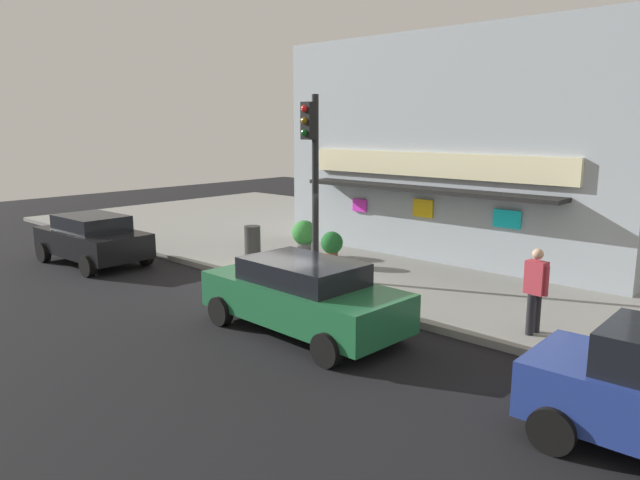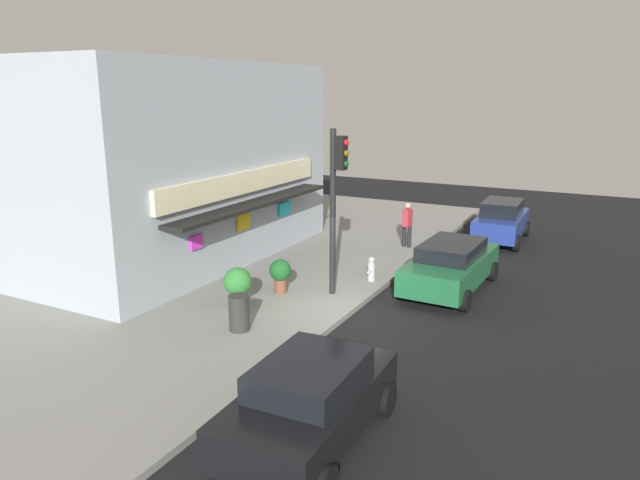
{
  "view_description": "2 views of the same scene",
  "coord_description": "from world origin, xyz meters",
  "px_view_note": "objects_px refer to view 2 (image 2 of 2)",
  "views": [
    {
      "loc": [
        11.64,
        -10.22,
        4.28
      ],
      "look_at": [
        0.41,
        1.97,
        1.03
      ],
      "focal_mm": 32.95,
      "sensor_mm": 36.0,
      "label": 1
    },
    {
      "loc": [
        -13.93,
        -6.3,
        6.14
      ],
      "look_at": [
        1.25,
        1.64,
        1.7
      ],
      "focal_mm": 32.82,
      "sensor_mm": 36.0,
      "label": 2
    }
  ],
  "objects_px": {
    "trash_can": "(239,313)",
    "potted_plant_by_window": "(238,284)",
    "pedestrian": "(407,223)",
    "parked_car_green": "(451,265)",
    "fire_hydrant": "(371,269)",
    "parked_car_blue": "(501,221)",
    "parked_car_black": "(310,399)",
    "potted_plant_by_doorway": "(280,273)",
    "traffic_light": "(336,190)"
  },
  "relations": [
    {
      "from": "trash_can",
      "to": "potted_plant_by_window",
      "type": "bearing_deg",
      "value": 36.37
    },
    {
      "from": "pedestrian",
      "to": "parked_car_green",
      "type": "xyz_separation_m",
      "value": [
        -3.75,
        -2.76,
        -0.3
      ]
    },
    {
      "from": "fire_hydrant",
      "to": "parked_car_blue",
      "type": "xyz_separation_m",
      "value": [
        7.76,
        -2.54,
        0.32
      ]
    },
    {
      "from": "pedestrian",
      "to": "parked_car_green",
      "type": "distance_m",
      "value": 4.67
    },
    {
      "from": "pedestrian",
      "to": "potted_plant_by_window",
      "type": "bearing_deg",
      "value": 166.27
    },
    {
      "from": "pedestrian",
      "to": "potted_plant_by_window",
      "type": "relative_size",
      "value": 1.53
    },
    {
      "from": "trash_can",
      "to": "parked_car_black",
      "type": "height_order",
      "value": "parked_car_black"
    },
    {
      "from": "trash_can",
      "to": "parked_car_blue",
      "type": "relative_size",
      "value": 0.23
    },
    {
      "from": "trash_can",
      "to": "parked_car_green",
      "type": "distance_m",
      "value": 7.1
    },
    {
      "from": "potted_plant_by_doorway",
      "to": "parked_car_blue",
      "type": "height_order",
      "value": "parked_car_blue"
    },
    {
      "from": "traffic_light",
      "to": "fire_hydrant",
      "type": "bearing_deg",
      "value": -16.12
    },
    {
      "from": "potted_plant_by_window",
      "to": "parked_car_green",
      "type": "bearing_deg",
      "value": -46.1
    },
    {
      "from": "traffic_light",
      "to": "parked_car_black",
      "type": "distance_m",
      "value": 7.77
    },
    {
      "from": "potted_plant_by_window",
      "to": "parked_car_black",
      "type": "bearing_deg",
      "value": -133.49
    },
    {
      "from": "pedestrian",
      "to": "trash_can",
      "type": "bearing_deg",
      "value": 173.9
    },
    {
      "from": "trash_can",
      "to": "potted_plant_by_doorway",
      "type": "height_order",
      "value": "potted_plant_by_doorway"
    },
    {
      "from": "traffic_light",
      "to": "potted_plant_by_window",
      "type": "distance_m",
      "value": 3.88
    },
    {
      "from": "traffic_light",
      "to": "potted_plant_by_window",
      "type": "height_order",
      "value": "traffic_light"
    },
    {
      "from": "potted_plant_by_doorway",
      "to": "parked_car_green",
      "type": "distance_m",
      "value": 5.33
    },
    {
      "from": "pedestrian",
      "to": "potted_plant_by_window",
      "type": "xyz_separation_m",
      "value": [
        -8.38,
        2.05,
        -0.28
      ]
    },
    {
      "from": "trash_can",
      "to": "pedestrian",
      "type": "xyz_separation_m",
      "value": [
        9.75,
        -1.04,
        0.49
      ]
    },
    {
      "from": "trash_can",
      "to": "parked_car_black",
      "type": "relative_size",
      "value": 0.23
    },
    {
      "from": "fire_hydrant",
      "to": "potted_plant_by_doorway",
      "type": "distance_m",
      "value": 3.07
    },
    {
      "from": "parked_car_green",
      "to": "parked_car_blue",
      "type": "bearing_deg",
      "value": -1.5
    },
    {
      "from": "traffic_light",
      "to": "fire_hydrant",
      "type": "distance_m",
      "value": 3.25
    },
    {
      "from": "trash_can",
      "to": "pedestrian",
      "type": "height_order",
      "value": "pedestrian"
    },
    {
      "from": "parked_car_black",
      "to": "parked_car_green",
      "type": "bearing_deg",
      "value": -0.04
    },
    {
      "from": "parked_car_green",
      "to": "potted_plant_by_window",
      "type": "bearing_deg",
      "value": 133.9
    },
    {
      "from": "parked_car_black",
      "to": "parked_car_green",
      "type": "xyz_separation_m",
      "value": [
        9.18,
        -0.01,
        0.01
      ]
    },
    {
      "from": "potted_plant_by_doorway",
      "to": "parked_car_black",
      "type": "bearing_deg",
      "value": -144.57
    },
    {
      "from": "parked_car_blue",
      "to": "parked_car_green",
      "type": "relative_size",
      "value": 0.86
    },
    {
      "from": "fire_hydrant",
      "to": "trash_can",
      "type": "relative_size",
      "value": 0.85
    },
    {
      "from": "trash_can",
      "to": "parked_car_green",
      "type": "height_order",
      "value": "parked_car_green"
    },
    {
      "from": "parked_car_green",
      "to": "fire_hydrant",
      "type": "bearing_deg",
      "value": 107.7
    },
    {
      "from": "parked_car_black",
      "to": "trash_can",
      "type": "bearing_deg",
      "value": 49.97
    },
    {
      "from": "potted_plant_by_doorway",
      "to": "parked_car_blue",
      "type": "xyz_separation_m",
      "value": [
        10.07,
        -4.54,
        0.08
      ]
    },
    {
      "from": "trash_can",
      "to": "pedestrian",
      "type": "bearing_deg",
      "value": -6.1
    },
    {
      "from": "pedestrian",
      "to": "potted_plant_by_doorway",
      "type": "height_order",
      "value": "pedestrian"
    },
    {
      "from": "potted_plant_by_window",
      "to": "parked_car_green",
      "type": "xyz_separation_m",
      "value": [
        4.63,
        -4.81,
        -0.01
      ]
    },
    {
      "from": "parked_car_blue",
      "to": "parked_car_green",
      "type": "height_order",
      "value": "parked_car_blue"
    },
    {
      "from": "trash_can",
      "to": "potted_plant_by_doorway",
      "type": "distance_m",
      "value": 2.99
    },
    {
      "from": "traffic_light",
      "to": "parked_car_green",
      "type": "bearing_deg",
      "value": -49.79
    },
    {
      "from": "potted_plant_by_doorway",
      "to": "parked_car_blue",
      "type": "bearing_deg",
      "value": -24.29
    },
    {
      "from": "parked_car_blue",
      "to": "parked_car_green",
      "type": "xyz_separation_m",
      "value": [
        -7.01,
        0.18,
        -0.05
      ]
    },
    {
      "from": "parked_car_black",
      "to": "traffic_light",
      "type": "bearing_deg",
      "value": 22.6
    },
    {
      "from": "potted_plant_by_doorway",
      "to": "parked_car_green",
      "type": "height_order",
      "value": "parked_car_green"
    },
    {
      "from": "pedestrian",
      "to": "parked_car_black",
      "type": "relative_size",
      "value": 0.43
    },
    {
      "from": "parked_car_green",
      "to": "potted_plant_by_doorway",
      "type": "bearing_deg",
      "value": 125.07
    },
    {
      "from": "potted_plant_by_window",
      "to": "parked_car_black",
      "type": "distance_m",
      "value": 6.62
    },
    {
      "from": "fire_hydrant",
      "to": "potted_plant_by_window",
      "type": "distance_m",
      "value": 4.59
    }
  ]
}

